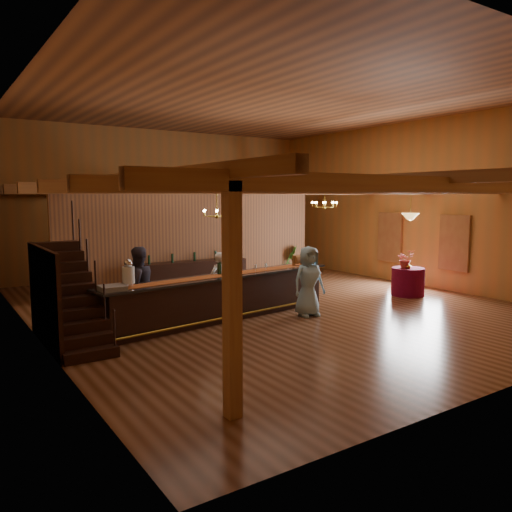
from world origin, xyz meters
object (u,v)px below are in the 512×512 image
raffle_drum (298,260)px  guest (309,281)px  chandelier_left (217,213)px  pendant_lamp (410,216)px  chandelier_right (324,204)px  tasting_bar (224,297)px  beverage_dispenser (128,274)px  bartender (219,282)px  round_table (408,282)px  backbar_shelf (195,276)px  staff_second (138,286)px  floor_plant (290,262)px

raffle_drum → guest: guest is taller
chandelier_left → pendant_lamp: same height
chandelier_right → tasting_bar: bearing=-160.5°
beverage_dispenser → bartender: bearing=21.6°
tasting_bar → chandelier_right: size_ratio=8.24×
tasting_bar → round_table: bearing=-12.9°
bartender → guest: 2.36m
pendant_lamp → bartender: 6.18m
raffle_drum → bartender: size_ratio=0.22×
tasting_bar → beverage_dispenser: size_ratio=10.99×
raffle_drum → chandelier_right: (2.13, 1.36, 1.48)m
tasting_bar → guest: 2.16m
backbar_shelf → staff_second: staff_second is taller
tasting_bar → beverage_dispenser: 2.63m
backbar_shelf → raffle_drum: bearing=-62.5°
tasting_bar → round_table: tasting_bar is taller
beverage_dispenser → staff_second: 1.17m
floor_plant → beverage_dispenser: bearing=-150.6°
chandelier_left → chandelier_right: bearing=4.0°
beverage_dispenser → floor_plant: (7.57, 4.27, -0.77)m
round_table → bartender: (-5.80, 1.37, 0.36)m
round_table → staff_second: bearing=171.5°
staff_second → guest: bearing=144.9°
tasting_bar → staff_second: size_ratio=3.58×
chandelier_left → bartender: chandelier_left is taller
bartender → floor_plant: bartender is taller
guest → floor_plant: bearing=63.2°
chandelier_left → bartender: size_ratio=0.51×
bartender → raffle_drum: bearing=149.5°
chandelier_left → staff_second: chandelier_left is taller
pendant_lamp → bartender: pendant_lamp is taller
chandelier_left → floor_plant: bearing=30.1°
tasting_bar → chandelier_right: bearing=11.8°
backbar_shelf → chandelier_right: 4.72m
beverage_dispenser → chandelier_left: chandelier_left is taller
backbar_shelf → floor_plant: floor_plant is taller
pendant_lamp → staff_second: 8.28m
chandelier_right → guest: size_ratio=0.45×
pendant_lamp → backbar_shelf: bearing=140.0°
chandelier_right → guest: 4.16m
raffle_drum → staff_second: staff_second is taller
guest → tasting_bar: bearing=161.7°
beverage_dispenser → chandelier_right: (7.13, 1.94, 1.37)m
raffle_drum → chandelier_left: (-1.94, 1.07, 1.29)m
tasting_bar → guest: bearing=-32.2°
raffle_drum → bartender: (-2.20, 0.53, -0.49)m
raffle_drum → floor_plant: bearing=55.1°
tasting_bar → staff_second: staff_second is taller
tasting_bar → backbar_shelf: bearing=66.2°
backbar_shelf → pendant_lamp: size_ratio=3.81×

